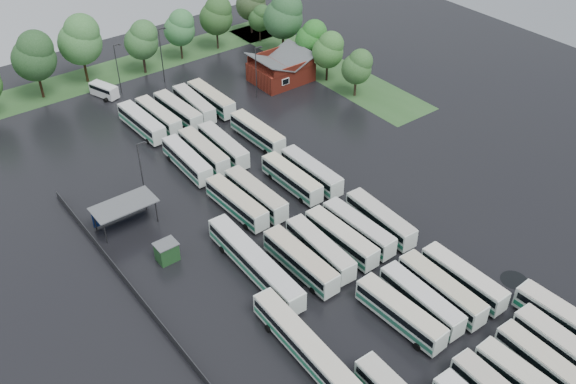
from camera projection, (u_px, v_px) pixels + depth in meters
ground at (334, 260)px, 78.84m from camera, size 160.00×160.00×0.00m
brick_building at (281, 71)px, 116.69m from camera, size 10.07×8.60×5.39m
wash_shed at (123, 206)px, 82.67m from camera, size 8.20×4.20×3.58m
utility_hut at (167, 252)px, 78.15m from camera, size 2.70×2.20×2.62m
grass_strip_north at (118, 71)px, 121.06m from camera, size 80.00×10.00×0.01m
grass_strip_east at (322, 66)px, 122.71m from camera, size 10.00×50.00×0.01m
west_fence at (141, 299)px, 72.72m from camera, size 0.10×50.00×1.20m
bus_r0c3 at (546, 366)px, 63.99m from camera, size 2.62×11.03×3.05m
bus_r0c4 at (566, 351)px, 65.37m from camera, size 2.74×11.69×3.24m
bus_r1c1 at (400, 313)px, 69.55m from camera, size 2.88×11.39×3.15m
bus_r1c2 at (421, 300)px, 71.19m from camera, size 2.60×11.09×3.07m
bus_r1c3 at (441, 289)px, 72.44m from camera, size 2.72×11.56×3.20m
bus_r1c4 at (463, 278)px, 73.94m from camera, size 2.41×11.07×3.08m
bus_r2c0 at (301, 261)px, 76.17m from camera, size 2.59×11.59×3.22m
bus_r2c1 at (320, 249)px, 77.98m from camera, size 2.92×11.33×3.13m
bus_r2c2 at (341, 238)px, 79.62m from camera, size 2.62×11.23×3.11m
bus_r2c3 at (358, 228)px, 81.13m from camera, size 2.66×11.17×3.09m
bus_r2c4 at (380, 219)px, 82.63m from camera, size 2.77×11.20×3.10m
bus_r3c0 at (237, 203)px, 85.39m from camera, size 2.78×11.30×3.12m
bus_r3c1 at (256, 194)px, 86.83m from camera, size 2.63×11.48×3.18m
bus_r3c3 at (292, 178)px, 89.92m from camera, size 2.43×11.12×3.09m
bus_r3c4 at (311, 171)px, 91.22m from camera, size 2.44×11.30×3.14m
bus_r4c0 at (187, 160)px, 93.58m from camera, size 2.81×11.37×3.14m
bus_r4c1 at (204, 151)px, 95.49m from camera, size 2.65×11.36×3.15m
bus_r4c2 at (223, 145)px, 96.71m from camera, size 2.82×11.42×3.16m
bus_r4c4 at (257, 132)px, 99.74m from camera, size 2.61×11.46×3.18m
bus_r5c0 at (142, 122)px, 102.17m from camera, size 2.80×11.54×3.19m
bus_r5c1 at (158, 116)px, 104.00m from camera, size 2.69×11.08×3.07m
bus_r5c2 at (178, 110)px, 105.34m from camera, size 2.88×11.45×3.16m
bus_r5c3 at (194, 104)px, 107.18m from camera, size 2.91×11.21×3.09m
bus_r5c4 at (211, 99)px, 108.51m from camera, size 2.56×11.43×3.18m
artic_bus_west_b at (255, 263)px, 75.90m from camera, size 2.94×17.34×3.21m
artic_bus_west_c at (306, 347)px, 65.82m from camera, size 2.99×16.61×3.07m
minibus at (104, 90)px, 112.04m from camera, size 3.58×5.68×2.33m
tree_north_1 at (34, 55)px, 107.90m from camera, size 7.42×7.42×12.30m
tree_north_2 at (81, 39)px, 112.58m from camera, size 7.71×7.71×12.77m
tree_north_3 at (142, 39)px, 116.48m from camera, size 6.19×6.19×10.25m
tree_north_4 at (180, 27)px, 121.59m from camera, size 5.97×5.97×9.89m
tree_north_5 at (217, 15)px, 125.02m from camera, size 6.51×6.51×10.79m
tree_north_6 at (252, 2)px, 131.54m from camera, size 6.24×6.24×10.34m
tree_east_0 at (358, 66)px, 109.85m from camera, size 5.22×5.22×8.65m
tree_east_1 at (329, 50)px, 114.30m from camera, size 5.66×5.66×9.38m
tree_east_2 at (312, 38)px, 118.33m from camera, size 5.74×5.74×9.51m
tree_east_3 at (284, 15)px, 121.92m from camera, size 7.59×7.59×12.57m
tree_east_4 at (260, 18)px, 129.37m from camera, size 4.58×4.58×7.58m
lamp_post_ne at (257, 69)px, 109.21m from camera, size 1.45×0.28×9.40m
lamp_post_nw at (142, 169)px, 85.15m from camera, size 1.45×0.28×9.39m
lamp_post_back_w at (118, 65)px, 110.82m from camera, size 1.40×0.27×9.08m
lamp_post_back_e at (162, 52)px, 113.85m from camera, size 1.57×0.31×10.20m
puddle_1 at (555, 348)px, 67.93m from camera, size 3.57×3.57×0.01m
puddle_2 at (282, 279)px, 76.26m from camera, size 5.81×5.81×0.01m
puddle_3 at (357, 255)px, 79.64m from camera, size 4.25×4.25×0.01m
puddle_4 at (514, 280)px, 76.08m from camera, size 3.25×3.25×0.01m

